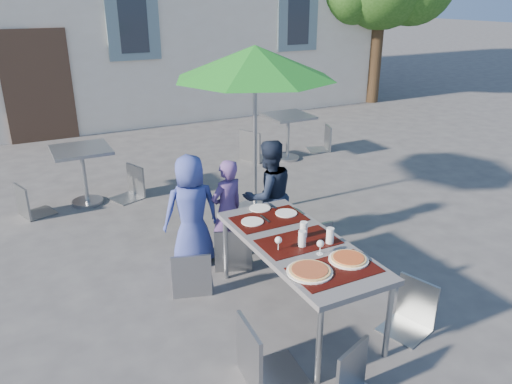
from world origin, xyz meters
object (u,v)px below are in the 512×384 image
chair_2 (311,216)px  cafe_table_0 (83,164)px  bg_chair_l_0 (26,181)px  patio_umbrella (255,64)px  bg_chair_r_0 (129,164)px  bg_chair_r_1 (324,124)px  chair_1 (232,223)px  pizza_near_right (349,259)px  child_1 (227,210)px  child_0 (191,211)px  cafe_table_1 (288,127)px  child_2 (268,196)px  dining_table (298,247)px  chair_0 (190,247)px  chair_4 (416,279)px  pizza_near_left (310,271)px  bg_chair_l_1 (254,126)px  chair_3 (262,316)px  chair_5 (366,348)px

chair_2 → cafe_table_0: 3.47m
cafe_table_0 → bg_chair_l_0: 0.77m
patio_umbrella → bg_chair_r_0: patio_umbrella is taller
bg_chair_r_1 → chair_1: bearing=-136.5°
pizza_near_right → child_1: 1.80m
child_0 → child_1: bearing=173.6°
bg_chair_l_0 → chair_2: bearing=-46.1°
chair_2 → cafe_table_1: chair_2 is taller
child_0 → child_2: size_ratio=0.95×
dining_table → bg_chair_r_0: (-0.66, 3.59, -0.17)m
child_1 → chair_2: bearing=129.5°
chair_0 → dining_table: bearing=-46.0°
child_0 → cafe_table_1: (2.86, 2.75, -0.04)m
pizza_near_right → bg_chair_r_1: (3.04, 4.76, -0.25)m
chair_2 → bg_chair_r_0: size_ratio=1.07×
chair_4 → bg_chair_l_0: (-2.85, 4.21, 0.01)m
chair_0 → chair_4: 2.13m
child_0 → child_1: 0.40m
child_1 → child_2: size_ratio=0.89×
child_1 → chair_0: 0.80m
chair_2 → bg_chair_l_0: size_ratio=1.10×
pizza_near_left → patio_umbrella: 3.15m
bg_chair_l_1 → patio_umbrella: bearing=-116.6°
pizza_near_right → bg_chair_r_1: bearing=57.4°
child_0 → bg_chair_l_0: (-1.52, 2.19, -0.12)m
child_0 → bg_chair_r_1: bearing=-137.7°
pizza_near_left → cafe_table_0: 4.29m
child_2 → chair_2: bearing=112.1°
dining_table → cafe_table_1: 4.72m
chair_2 → chair_3: 1.94m
child_2 → chair_3: (-1.10, -1.92, -0.06)m
pizza_near_right → bg_chair_l_1: bg_chair_l_1 is taller
chair_2 → bg_chair_r_1: (2.60, 3.52, -0.04)m
chair_2 → bg_chair_r_0: bearing=114.6°
chair_4 → patio_umbrella: (-0.09, 2.91, 1.51)m
chair_0 → chair_5: (0.59, -1.97, -0.01)m
bg_chair_l_0 → child_2: bearing=-42.9°
dining_table → child_2: 1.34m
dining_table → bg_chair_r_0: bearing=100.5°
pizza_near_left → chair_4: chair_4 is taller
chair_4 → bg_chair_l_0: bearing=124.1°
chair_0 → chair_2: size_ratio=0.92×
cafe_table_0 → cafe_table_1: cafe_table_0 is taller
pizza_near_right → bg_chair_r_1: 5.65m
child_1 → bg_chair_r_0: bearing=-92.9°
child_1 → cafe_table_1: (2.46, 2.82, 0.01)m
chair_1 → chair_3: 1.77m
chair_5 → bg_chair_r_1: bearing=58.1°
chair_0 → chair_3: 1.43m
pizza_near_right → cafe_table_0: bearing=109.7°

